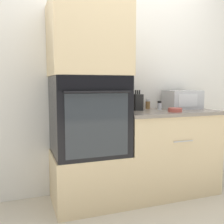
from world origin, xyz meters
TOP-DOWN VIEW (x-y plane):
  - ground_plane at (0.00, 0.00)m, footprint 12.00×12.00m
  - wall_back at (0.00, 0.63)m, footprint 8.00×0.05m
  - oven_cabinet_base at (-0.36, 0.30)m, footprint 0.72×0.60m
  - wall_oven at (-0.36, 0.30)m, footprint 0.70×0.64m
  - oven_cabinet_upper at (-0.36, 0.30)m, footprint 0.72×0.60m
  - counter_unit at (0.52, 0.30)m, footprint 1.06×0.63m
  - microwave at (0.80, 0.42)m, footprint 0.40×0.28m
  - knife_block at (0.22, 0.42)m, footprint 0.09×0.11m
  - bowl at (0.52, 0.14)m, footprint 0.14×0.14m
  - condiment_jar_near at (0.41, 0.54)m, footprint 0.05×0.05m
  - condiment_jar_mid at (0.10, 0.49)m, footprint 0.05×0.05m
  - condiment_jar_far at (0.47, 0.38)m, footprint 0.05×0.05m

SIDE VIEW (x-z plane):
  - ground_plane at x=0.00m, z-range 0.00..0.00m
  - oven_cabinet_base at x=-0.36m, z-range 0.00..0.51m
  - counter_unit at x=0.52m, z-range 0.00..0.91m
  - wall_oven at x=-0.36m, z-range 0.51..1.27m
  - bowl at x=0.52m, z-range 0.91..0.95m
  - condiment_jar_mid at x=0.10m, z-range 0.90..0.99m
  - condiment_jar_far at x=0.47m, z-range 0.90..1.00m
  - condiment_jar_near at x=0.41m, z-range 0.90..1.02m
  - knife_block at x=0.22m, z-range 0.89..1.11m
  - microwave at x=0.80m, z-range 0.91..1.12m
  - wall_back at x=0.00m, z-range 0.00..2.50m
  - oven_cabinet_upper at x=-0.36m, z-range 1.27..1.95m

